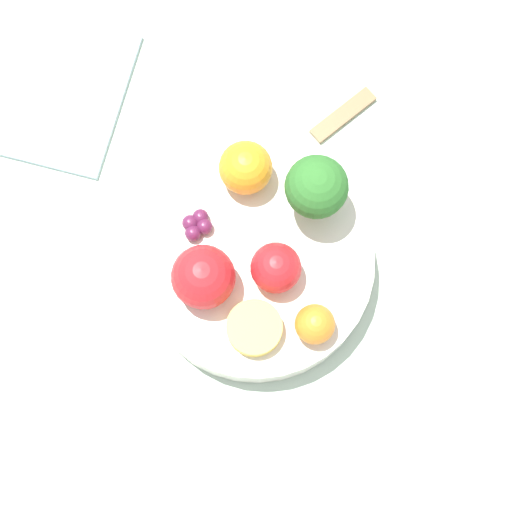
% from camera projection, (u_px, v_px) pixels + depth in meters
% --- Properties ---
extents(ground_plane, '(6.00, 6.00, 0.00)m').
position_uv_depth(ground_plane, '(256.00, 274.00, 0.82)').
color(ground_plane, gray).
extents(table_surface, '(1.20, 1.20, 0.02)m').
position_uv_depth(table_surface, '(256.00, 272.00, 0.81)').
color(table_surface, '#B2C6B2').
rests_on(table_surface, ground_plane).
extents(bowl, '(0.21, 0.21, 0.04)m').
position_uv_depth(bowl, '(256.00, 264.00, 0.78)').
color(bowl, silver).
rests_on(bowl, table_surface).
extents(broccoli, '(0.05, 0.05, 0.07)m').
position_uv_depth(broccoli, '(316.00, 187.00, 0.72)').
color(broccoli, '#99C17A').
rests_on(broccoli, bowl).
extents(apple_red, '(0.06, 0.06, 0.06)m').
position_uv_depth(apple_red, '(203.00, 277.00, 0.72)').
color(apple_red, red).
rests_on(apple_red, bowl).
extents(apple_green, '(0.04, 0.04, 0.04)m').
position_uv_depth(apple_green, '(276.00, 268.00, 0.73)').
color(apple_green, red).
rests_on(apple_green, bowl).
extents(orange_front, '(0.03, 0.03, 0.03)m').
position_uv_depth(orange_front, '(315.00, 324.00, 0.72)').
color(orange_front, orange).
rests_on(orange_front, bowl).
extents(orange_back, '(0.05, 0.05, 0.05)m').
position_uv_depth(orange_back, '(246.00, 168.00, 0.75)').
color(orange_back, orange).
rests_on(orange_back, bowl).
extents(grape_cluster, '(0.03, 0.03, 0.01)m').
position_uv_depth(grape_cluster, '(197.00, 224.00, 0.76)').
color(grape_cluster, '#5B1E42').
rests_on(grape_cluster, bowl).
extents(small_cup, '(0.05, 0.05, 0.02)m').
position_uv_depth(small_cup, '(254.00, 328.00, 0.73)').
color(small_cup, '#F4CC4C').
rests_on(small_cup, bowl).
extents(napkin, '(0.12, 0.16, 0.01)m').
position_uv_depth(napkin, '(71.00, 94.00, 0.83)').
color(napkin, silver).
rests_on(napkin, table_surface).
extents(spoon, '(0.05, 0.07, 0.01)m').
position_uv_depth(spoon, '(343.00, 115.00, 0.83)').
color(spoon, olive).
rests_on(spoon, table_surface).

